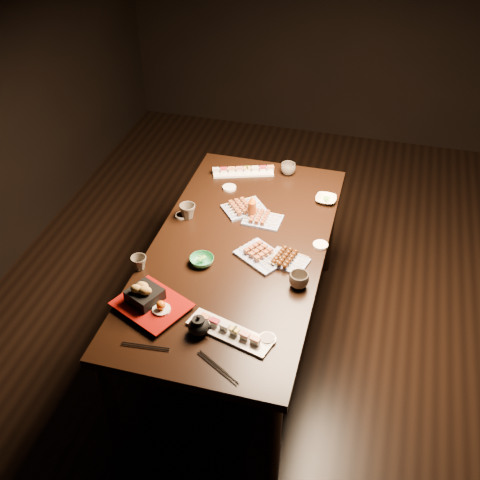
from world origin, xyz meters
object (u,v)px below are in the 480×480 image
at_px(yakitori_plate_center, 263,217).
at_px(condiment_bottle, 252,207).
at_px(sushi_platter_near, 230,330).
at_px(edamame_bowl_cream, 326,199).
at_px(dining_table, 238,300).
at_px(sushi_platter_far, 243,170).
at_px(tempura_tray, 151,299).
at_px(edamame_bowl_green, 202,261).
at_px(yakitori_plate_right, 261,253).
at_px(yakitori_plate_left, 244,206).
at_px(teacup_mid_right, 299,280).
at_px(teapot, 199,325).
at_px(teacup_near_left, 139,263).
at_px(teacup_far_right, 288,169).
at_px(teacup_far_left, 188,211).

distance_m(yakitori_plate_center, condiment_bottle, 0.08).
distance_m(sushi_platter_near, edamame_bowl_cream, 1.17).
xyz_separation_m(dining_table, sushi_platter_far, (-0.16, 0.73, 0.40)).
relative_size(tempura_tray, condiment_bottle, 2.22).
xyz_separation_m(sushi_platter_near, edamame_bowl_green, (-0.27, 0.43, -0.01)).
height_order(sushi_platter_near, yakitori_plate_right, yakitori_plate_right).
distance_m(sushi_platter_far, yakitori_plate_left, 0.39).
height_order(dining_table, teacup_mid_right, teacup_mid_right).
height_order(yakitori_plate_right, edamame_bowl_green, yakitori_plate_right).
bearing_deg(teacup_mid_right, dining_table, 151.07).
bearing_deg(edamame_bowl_cream, teapot, -108.54).
bearing_deg(yakitori_plate_center, dining_table, -101.05).
xyz_separation_m(yakitori_plate_center, teacup_near_left, (-0.50, -0.55, 0.01)).
bearing_deg(edamame_bowl_cream, sushi_platter_far, 162.09).
xyz_separation_m(sushi_platter_near, teacup_far_right, (-0.02, 1.38, 0.01)).
bearing_deg(yakitori_plate_left, edamame_bowl_green, -139.39).
bearing_deg(teacup_far_right, edamame_bowl_cream, -41.27).
bearing_deg(teacup_far_right, edamame_bowl_green, -104.80).
bearing_deg(edamame_bowl_cream, yakitori_plate_center, -137.94).
bearing_deg(yakitori_plate_left, teacup_far_left, 168.56).
bearing_deg(sushi_platter_far, condiment_bottle, 91.33).
bearing_deg(yakitori_plate_center, teacup_mid_right, -54.80).
bearing_deg(sushi_platter_far, teacup_mid_right, 100.15).
xyz_separation_m(sushi_platter_far, teapot, (0.15, -1.34, 0.03)).
relative_size(yakitori_plate_center, condiment_bottle, 1.43).
xyz_separation_m(edamame_bowl_cream, teacup_near_left, (-0.81, -0.83, 0.02)).
distance_m(edamame_bowl_green, tempura_tray, 0.39).
height_order(yakitori_plate_center, yakitori_plate_right, yakitori_plate_right).
bearing_deg(edamame_bowl_green, yakitori_plate_right, 23.64).
relative_size(dining_table, teapot, 15.62).
height_order(edamame_bowl_green, condiment_bottle, condiment_bottle).
bearing_deg(teacup_far_right, tempura_tray, -106.05).
relative_size(edamame_bowl_cream, teacup_near_left, 1.52).
bearing_deg(sushi_platter_near, teacup_mid_right, 74.53).
relative_size(sushi_platter_near, teacup_far_left, 4.48).
relative_size(teacup_far_right, teapot, 0.79).
relative_size(teacup_mid_right, teacup_far_right, 1.06).
height_order(dining_table, teacup_far_right, teacup_far_right).
xyz_separation_m(yakitori_plate_center, teacup_far_left, (-0.41, -0.08, 0.02)).
distance_m(dining_table, sushi_platter_far, 0.84).
bearing_deg(yakitori_plate_left, sushi_platter_far, 65.56).
bearing_deg(edamame_bowl_cream, edamame_bowl_green, -126.31).
distance_m(sushi_platter_far, edamame_bowl_cream, 0.57).
xyz_separation_m(sushi_platter_near, tempura_tray, (-0.39, 0.06, 0.03)).
height_order(sushi_platter_far, teacup_far_left, teacup_far_left).
height_order(sushi_platter_far, yakitori_plate_center, yakitori_plate_center).
bearing_deg(teacup_near_left, edamame_bowl_cream, 45.57).
distance_m(yakitori_plate_center, yakitori_plate_right, 0.32).
bearing_deg(edamame_bowl_green, teacup_mid_right, -4.33).
bearing_deg(yakitori_plate_right, teacup_mid_right, -2.89).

